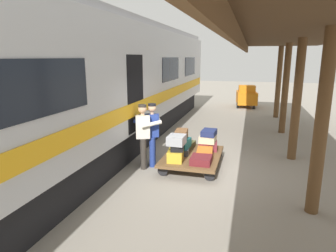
{
  "coord_description": "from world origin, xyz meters",
  "views": [
    {
      "loc": [
        -0.96,
        7.35,
        2.89
      ],
      "look_at": [
        1.05,
        0.1,
        1.15
      ],
      "focal_mm": 31.97,
      "sensor_mm": 36.0,
      "label": 1
    }
  ],
  "objects": [
    {
      "name": "ground_plane",
      "position": [
        0.0,
        0.0,
        0.0
      ],
      "size": [
        60.0,
        60.0,
        0.0
      ],
      "primitive_type": "plane",
      "color": "gray"
    },
    {
      "name": "platform_canopy",
      "position": [
        -2.15,
        -0.0,
        3.26
      ],
      "size": [
        3.2,
        16.72,
        3.56
      ],
      "color": "brown",
      "rests_on": "ground_plane"
    },
    {
      "name": "train_car",
      "position": [
        3.46,
        0.0,
        2.06
      ],
      "size": [
        3.02,
        20.56,
        4.0
      ],
      "color": "#B7BABF",
      "rests_on": "ground_plane"
    },
    {
      "name": "luggage_cart",
      "position": [
        0.45,
        -0.2,
        0.28
      ],
      "size": [
        1.46,
        2.12,
        0.32
      ],
      "color": "brown",
      "rests_on": "ground_plane"
    },
    {
      "name": "suitcase_maroon_trunk",
      "position": [
        0.12,
        0.38,
        0.41
      ],
      "size": [
        0.5,
        0.57,
        0.18
      ],
      "primitive_type": "cube",
      "rotation": [
        0.0,
        0.0,
        0.01
      ],
      "color": "maroon",
      "rests_on": "luggage_cart"
    },
    {
      "name": "suitcase_olive_duffel",
      "position": [
        0.78,
        -0.78,
        0.4
      ],
      "size": [
        0.53,
        0.67,
        0.16
      ],
      "primitive_type": "cube",
      "rotation": [
        0.0,
        0.0,
        -0.11
      ],
      "color": "brown",
      "rests_on": "luggage_cart"
    },
    {
      "name": "suitcase_slate_roller",
      "position": [
        0.78,
        -0.2,
        0.41
      ],
      "size": [
        0.5,
        0.53,
        0.16
      ],
      "primitive_type": "cube",
      "rotation": [
        0.0,
        0.0,
        0.11
      ],
      "color": "#4C515B",
      "rests_on": "luggage_cart"
    },
    {
      "name": "suitcase_yellow_case",
      "position": [
        0.78,
        0.38,
        0.46
      ],
      "size": [
        0.43,
        0.54,
        0.28
      ],
      "primitive_type": "cube",
      "rotation": [
        0.0,
        0.0,
        0.12
      ],
      "color": "gold",
      "rests_on": "luggage_cart"
    },
    {
      "name": "suitcase_burgundy_valise",
      "position": [
        0.12,
        -0.78,
        0.44
      ],
      "size": [
        0.56,
        0.55,
        0.23
      ],
      "primitive_type": "cube",
      "rotation": [
        0.0,
        0.0,
        0.12
      ],
      "color": "maroon",
      "rests_on": "luggage_cart"
    },
    {
      "name": "suitcase_orange_carryall",
      "position": [
        0.12,
        -0.2,
        0.42
      ],
      "size": [
        0.47,
        0.67,
        0.18
      ],
      "primitive_type": "cube",
      "rotation": [
        0.0,
        0.0,
        0.1
      ],
      "color": "#CC6B23",
      "rests_on": "luggage_cart"
    },
    {
      "name": "suitcase_cream_canvas",
      "position": [
        0.13,
        -0.76,
        0.65
      ],
      "size": [
        0.44,
        0.55,
        0.2
      ],
      "primitive_type": "cube",
      "rotation": [
        0.0,
        0.0,
        -0.02
      ],
      "color": "beige",
      "rests_on": "suitcase_burgundy_valise"
    },
    {
      "name": "suitcase_teal_softside",
      "position": [
        0.75,
        -0.22,
        0.62
      ],
      "size": [
        0.43,
        0.55,
        0.26
      ],
      "primitive_type": "cube",
      "rotation": [
        0.0,
        0.0,
        -0.14
      ],
      "color": "#1E666B",
      "rests_on": "suitcase_slate_roller"
    },
    {
      "name": "suitcase_navy_fabric",
      "position": [
        0.1,
        -0.74,
        0.83
      ],
      "size": [
        0.41,
        0.55,
        0.16
      ],
      "primitive_type": "cube",
      "rotation": [
        0.0,
        0.0,
        -0.07
      ],
      "color": "navy",
      "rests_on": "suitcase_cream_canvas"
    },
    {
      "name": "suitcase_black_hardshell",
      "position": [
        0.74,
        0.35,
        0.68
      ],
      "size": [
        0.39,
        0.47,
        0.16
      ],
      "primitive_type": "cube",
      "rotation": [
        0.0,
        0.0,
        0.18
      ],
      "color": "black",
      "rests_on": "suitcase_yellow_case"
    },
    {
      "name": "suitcase_brown_leather",
      "position": [
        0.77,
        -0.24,
        0.86
      ],
      "size": [
        0.36,
        0.55,
        0.24
      ],
      "primitive_type": "cube",
      "rotation": [
        0.0,
        0.0,
        0.1
      ],
      "color": "brown",
      "rests_on": "suitcase_teal_softside"
    },
    {
      "name": "suitcase_gray_aluminum",
      "position": [
        0.75,
        0.38,
        0.87
      ],
      "size": [
        0.42,
        0.49,
        0.23
      ],
      "primitive_type": "cube",
      "rotation": [
        0.0,
        0.0,
        -0.02
      ],
      "color": "#9EA0A5",
      "rests_on": "suitcase_black_hardshell"
    },
    {
      "name": "porter_in_overalls",
      "position": [
        1.53,
        0.02,
        0.93
      ],
      "size": [
        0.73,
        0.55,
        1.7
      ],
      "color": "navy",
      "rests_on": "ground_plane"
    },
    {
      "name": "porter_by_door",
      "position": [
        1.68,
        0.23,
        0.93
      ],
      "size": [
        0.74,
        0.59,
        1.7
      ],
      "color": "#332D28",
      "rests_on": "ground_plane"
    },
    {
      "name": "baggage_tug",
      "position": [
        -0.73,
        -10.74,
        0.63
      ],
      "size": [
        1.28,
        1.81,
        1.3
      ],
      "color": "orange",
      "rests_on": "ground_plane"
    }
  ]
}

